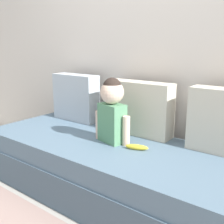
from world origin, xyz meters
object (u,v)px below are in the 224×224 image
(toddler, at_px, (112,108))
(banana, at_px, (137,147))
(throw_pillow_left, at_px, (76,97))
(throw_pillow_center, at_px, (138,108))
(couch, at_px, (115,171))

(toddler, distance_m, banana, 0.35)
(banana, bearing_deg, throw_pillow_left, 160.91)
(throw_pillow_left, bearing_deg, throw_pillow_center, 0.00)
(throw_pillow_left, height_order, toddler, toddler)
(throw_pillow_left, distance_m, throw_pillow_center, 0.73)
(throw_pillow_left, xyz_separation_m, banana, (0.92, -0.32, -0.21))
(toddler, bearing_deg, throw_pillow_left, 156.56)
(couch, xyz_separation_m, throw_pillow_left, (-0.73, 0.33, 0.45))
(couch, distance_m, throw_pillow_left, 0.92)
(toddler, height_order, banana, toddler)
(throw_pillow_center, relative_size, toddler, 1.18)
(toddler, bearing_deg, banana, -5.90)
(couch, xyz_separation_m, banana, (0.19, 0.01, 0.24))
(throw_pillow_left, relative_size, toddler, 0.98)
(throw_pillow_center, distance_m, banana, 0.42)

